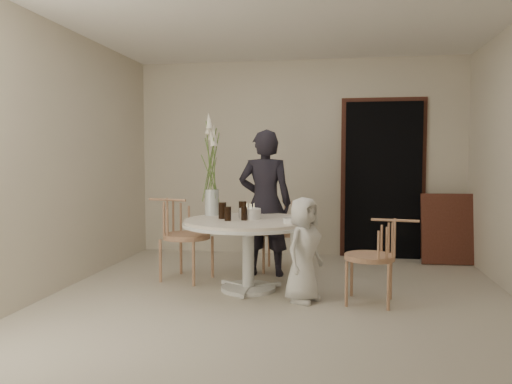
# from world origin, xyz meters

# --- Properties ---
(ground) EXTENTS (4.50, 4.50, 0.00)m
(ground) POSITION_xyz_m (0.00, 0.00, 0.00)
(ground) COLOR #C0B2A4
(ground) RESTS_ON ground
(room_shell) EXTENTS (4.50, 4.50, 4.50)m
(room_shell) POSITION_xyz_m (0.00, 0.00, 1.62)
(room_shell) COLOR white
(room_shell) RESTS_ON ground
(doorway) EXTENTS (1.00, 0.10, 2.10)m
(doorway) POSITION_xyz_m (1.15, 2.19, 1.05)
(doorway) COLOR black
(doorway) RESTS_ON ground
(door_trim) EXTENTS (1.12, 0.03, 2.22)m
(door_trim) POSITION_xyz_m (1.15, 2.23, 1.11)
(door_trim) COLOR #5A2B1F
(door_trim) RESTS_ON ground
(table) EXTENTS (1.33, 1.33, 0.73)m
(table) POSITION_xyz_m (-0.35, 0.25, 0.62)
(table) COLOR silver
(table) RESTS_ON ground
(picture_frame) EXTENTS (0.69, 0.23, 0.90)m
(picture_frame) POSITION_xyz_m (1.95, 1.90, 0.45)
(picture_frame) COLOR #5A2B1F
(picture_frame) RESTS_ON ground
(chair_far) EXTENTS (0.49, 0.53, 0.86)m
(chair_far) POSITION_xyz_m (-0.09, 1.30, 0.56)
(chair_far) COLOR tan
(chair_far) RESTS_ON ground
(chair_right) EXTENTS (0.52, 0.49, 0.81)m
(chair_right) POSITION_xyz_m (0.96, -0.03, 0.52)
(chair_right) COLOR tan
(chair_right) RESTS_ON ground
(chair_left) EXTENTS (0.61, 0.58, 0.91)m
(chair_left) POSITION_xyz_m (-1.22, 0.60, 0.59)
(chair_left) COLOR tan
(chair_left) RESTS_ON ground
(girl) EXTENTS (0.62, 0.42, 1.67)m
(girl) POSITION_xyz_m (-0.28, 0.94, 0.84)
(girl) COLOR black
(girl) RESTS_ON ground
(boy) EXTENTS (0.50, 0.57, 0.99)m
(boy) POSITION_xyz_m (0.23, -0.06, 0.49)
(boy) COLOR silver
(boy) RESTS_ON ground
(birthday_cake) EXTENTS (0.22, 0.22, 0.16)m
(birthday_cake) POSITION_xyz_m (-0.34, 0.30, 0.78)
(birthday_cake) COLOR silver
(birthday_cake) RESTS_ON table
(cola_tumbler_a) EXTENTS (0.07, 0.07, 0.14)m
(cola_tumbler_a) POSITION_xyz_m (-0.53, 0.12, 0.80)
(cola_tumbler_a) COLOR black
(cola_tumbler_a) RESTS_ON table
(cola_tumbler_b) EXTENTS (0.07, 0.07, 0.13)m
(cola_tumbler_b) POSITION_xyz_m (-0.38, 0.18, 0.80)
(cola_tumbler_b) COLOR black
(cola_tumbler_b) RESTS_ON table
(cola_tumbler_c) EXTENTS (0.10, 0.10, 0.17)m
(cola_tumbler_c) POSITION_xyz_m (-0.62, 0.27, 0.81)
(cola_tumbler_c) COLOR black
(cola_tumbler_c) RESTS_ON table
(cola_tumbler_d) EXTENTS (0.11, 0.11, 0.17)m
(cola_tumbler_d) POSITION_xyz_m (-0.44, 0.40, 0.82)
(cola_tumbler_d) COLOR black
(cola_tumbler_d) RESTS_ON table
(plate_stack) EXTENTS (0.23, 0.23, 0.05)m
(plate_stack) POSITION_xyz_m (0.12, 0.05, 0.75)
(plate_stack) COLOR white
(plate_stack) RESTS_ON table
(flower_vase) EXTENTS (0.15, 0.15, 1.12)m
(flower_vase) POSITION_xyz_m (-0.81, 0.55, 1.19)
(flower_vase) COLOR silver
(flower_vase) RESTS_ON table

